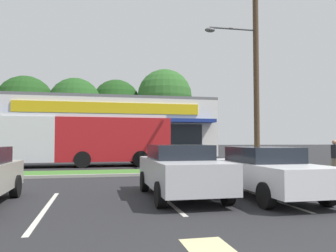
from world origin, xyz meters
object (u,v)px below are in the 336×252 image
(city_bus, at_px, (67,138))
(car_3, at_px, (37,152))
(pedestrian_by_pole, at_px, (335,157))
(utility_pole, at_px, (254,66))
(car_4, at_px, (181,170))
(car_1, at_px, (266,171))

(city_bus, distance_m, car_3, 6.60)
(pedestrian_by_pole, bearing_deg, utility_pole, 169.99)
(utility_pole, height_order, car_4, utility_pole)
(utility_pole, distance_m, pedestrian_by_pole, 6.15)
(city_bus, relative_size, pedestrian_by_pole, 7.67)
(pedestrian_by_pole, bearing_deg, car_1, -106.32)
(pedestrian_by_pole, bearing_deg, car_4, -117.90)
(car_1, bearing_deg, pedestrian_by_pole, 128.17)
(car_1, xyz_separation_m, car_3, (-9.29, 18.82, 0.02))
(car_1, xyz_separation_m, car_4, (-2.40, 0.56, 0.03))
(utility_pole, height_order, pedestrian_by_pole, utility_pole)
(utility_pole, bearing_deg, car_4, -129.94)
(car_4, bearing_deg, car_3, -159.32)
(car_3, distance_m, car_4, 19.51)
(utility_pole, relative_size, car_1, 2.28)
(car_3, height_order, car_4, car_4)
(city_bus, bearing_deg, utility_pole, 151.45)
(city_bus, xyz_separation_m, car_4, (4.14, -12.35, -0.98))
(utility_pole, relative_size, city_bus, 0.83)
(car_1, bearing_deg, car_4, -103.24)
(car_4, bearing_deg, car_1, 76.76)
(car_3, bearing_deg, car_1, 116.28)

